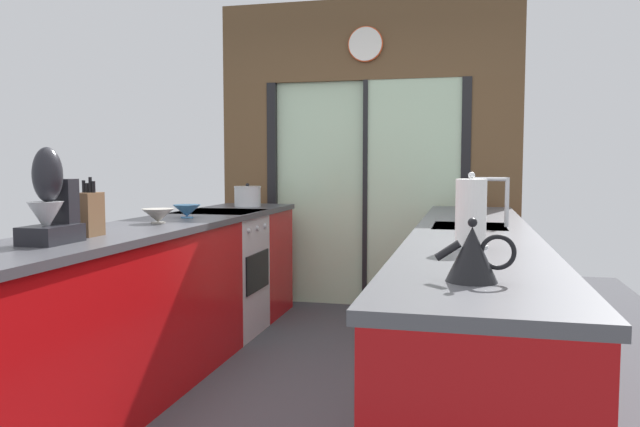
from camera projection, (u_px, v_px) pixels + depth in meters
name	position (u px, v px, depth m)	size (l,w,h in m)	color
ground_plane	(318.00, 372.00, 3.80)	(5.04, 7.60, 0.02)	#38383D
back_wall_unit	(366.00, 135.00, 5.43)	(2.64, 0.12, 2.70)	brown
left_counter_run	(144.00, 305.00, 3.52)	(0.62, 3.80, 0.92)	#AD0C0F
right_counter_run	(472.00, 316.00, 3.27)	(0.62, 3.80, 0.92)	#AD0C0F
sink_faucet	(501.00, 194.00, 3.42)	(0.19, 0.02, 0.27)	#B7BABC
oven_range	(220.00, 273.00, 4.61)	(0.60, 0.60, 0.92)	#B7BABC
mixing_bowl_mid	(158.00, 215.00, 3.62)	(0.19, 0.19, 0.09)	gray
mixing_bowl_far	(187.00, 211.00, 3.99)	(0.18, 0.18, 0.09)	teal
knife_block	(89.00, 214.00, 2.96)	(0.08, 0.14, 0.28)	brown
stand_mixer	(51.00, 207.00, 2.68)	(0.17, 0.27, 0.42)	black
stock_pot	(248.00, 196.00, 5.09)	(0.22, 0.22, 0.19)	#B7BABC
kettle	(473.00, 254.00, 1.81)	(0.23, 0.15, 0.19)	black
soap_bottle	(469.00, 197.00, 4.91)	(0.07, 0.07, 0.22)	#286BB7
paper_towel_roll	(471.00, 214.00, 2.54)	(0.14, 0.14, 0.31)	#B7BABC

